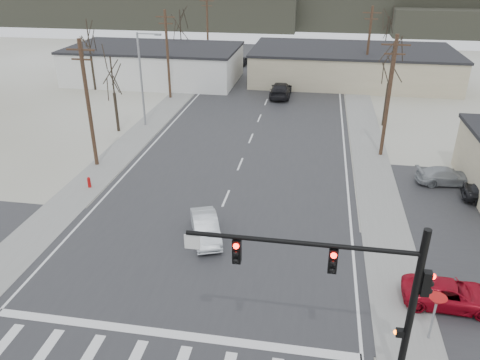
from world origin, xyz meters
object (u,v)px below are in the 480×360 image
object	(u,v)px
car_parked_red	(450,294)
car_far_b	(242,61)
car_far_a	(281,90)
traffic_signal_mast	(361,284)
fire_hydrant	(89,182)
car_parked_silver	(446,176)
sedan_crossing	(206,228)

from	to	relation	value
car_parked_red	car_far_b	bearing A→B (deg)	21.93
car_far_a	traffic_signal_mast	bearing A→B (deg)	99.04
car_parked_red	fire_hydrant	bearing A→B (deg)	70.77
traffic_signal_mast	car_far_a	bearing A→B (deg)	99.01
car_far_a	car_parked_silver	world-z (taller)	car_far_a
traffic_signal_mast	car_far_b	world-z (taller)	traffic_signal_mast
fire_hydrant	car_far_a	world-z (taller)	car_far_a
traffic_signal_mast	fire_hydrant	distance (m)	23.39
traffic_signal_mast	car_far_b	distance (m)	59.11
sedan_crossing	car_parked_silver	bearing A→B (deg)	11.98
sedan_crossing	car_parked_red	size ratio (longest dim) A/B	0.93
traffic_signal_mast	car_parked_red	distance (m)	8.24
car_far_a	car_parked_red	world-z (taller)	car_far_a
traffic_signal_mast	car_parked_red	size ratio (longest dim) A/B	1.99
fire_hydrant	car_far_a	bearing A→B (deg)	66.30
car_parked_red	car_parked_silver	xyz separation A→B (m)	(2.80, 14.00, -0.00)
fire_hydrant	car_far_b	size ratio (longest dim) A/B	0.24
traffic_signal_mast	sedan_crossing	bearing A→B (deg)	131.83
car_far_b	car_parked_silver	world-z (taller)	car_parked_silver
traffic_signal_mast	car_far_a	xyz separation A→B (m)	(-6.45, 40.71, -3.78)
car_parked_red	traffic_signal_mast	bearing A→B (deg)	138.43
car_parked_red	car_parked_silver	world-z (taller)	car_parked_red
sedan_crossing	car_far_b	bearing A→B (deg)	76.14
car_parked_red	car_parked_silver	size ratio (longest dim) A/B	1.05
sedan_crossing	car_far_a	xyz separation A→B (m)	(1.65, 31.66, 0.16)
sedan_crossing	car_parked_silver	xyz separation A→B (m)	(15.87, 10.15, -0.08)
fire_hydrant	car_parked_red	size ratio (longest dim) A/B	0.19
traffic_signal_mast	fire_hydrant	world-z (taller)	traffic_signal_mast
car_far_a	car_parked_silver	xyz separation A→B (m)	(14.22, -21.51, -0.24)
car_far_a	car_far_b	xyz separation A→B (m)	(-7.38, 16.61, -0.24)
traffic_signal_mast	car_far_b	size ratio (longest dim) A/B	2.51
car_far_b	car_parked_red	distance (m)	55.41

